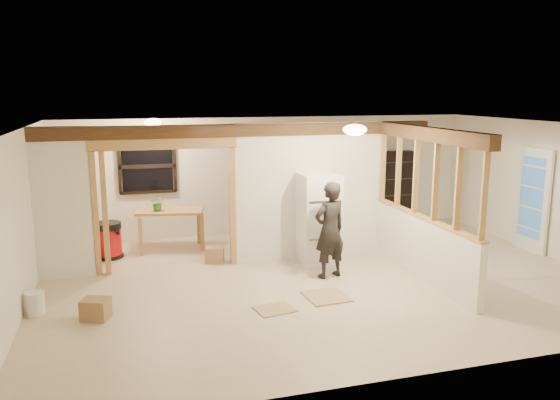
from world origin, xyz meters
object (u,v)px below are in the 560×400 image
object	(u,v)px
refrigerator	(318,219)
shop_vac	(109,240)
work_table	(171,230)
woman	(330,230)
bookshelf	(394,188)

from	to	relation	value
refrigerator	shop_vac	world-z (taller)	refrigerator
work_table	shop_vac	world-z (taller)	work_table
woman	work_table	bearing A→B (deg)	-61.23
woman	bookshelf	xyz separation A→B (m)	(2.74, 3.00, 0.05)
woman	shop_vac	distance (m)	4.16
shop_vac	bookshelf	world-z (taller)	bookshelf
work_table	refrigerator	bearing A→B (deg)	-20.74
woman	shop_vac	xyz separation A→B (m)	(-3.54, 2.13, -0.47)
shop_vac	woman	bearing A→B (deg)	-31.04
work_table	bookshelf	xyz separation A→B (m)	(5.13, 0.63, 0.46)
shop_vac	refrigerator	bearing A→B (deg)	-20.46
work_table	woman	bearing A→B (deg)	-32.78
work_table	bookshelf	distance (m)	5.19
refrigerator	work_table	world-z (taller)	refrigerator
woman	bookshelf	distance (m)	4.07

